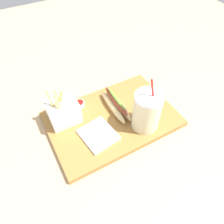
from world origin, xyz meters
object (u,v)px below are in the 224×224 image
at_px(ketchup_cup_1, 80,104).
at_px(napkin_stack, 98,135).
at_px(fries_basket, 63,112).
at_px(soda_cup, 147,111).
at_px(hot_dog_1, 116,104).

xyz_separation_m(ketchup_cup_1, napkin_stack, (-0.00, -0.16, -0.01)).
xyz_separation_m(fries_basket, ketchup_cup_1, (0.07, 0.04, -0.03)).
relative_size(fries_basket, ketchup_cup_1, 3.65).
xyz_separation_m(fries_basket, napkin_stack, (0.07, -0.12, -0.04)).
bearing_deg(ketchup_cup_1, fries_basket, -153.38).
bearing_deg(soda_cup, ketchup_cup_1, 129.80).
height_order(soda_cup, ketchup_cup_1, soda_cup).
bearing_deg(napkin_stack, ketchup_cup_1, 89.95).
relative_size(hot_dog_1, napkin_stack, 1.51).
height_order(fries_basket, ketchup_cup_1, fries_basket).
distance_m(ketchup_cup_1, napkin_stack, 0.16).
bearing_deg(hot_dog_1, napkin_stack, -145.58).
distance_m(soda_cup, fries_basket, 0.29).
bearing_deg(soda_cup, fries_basket, 145.98).
height_order(soda_cup, fries_basket, soda_cup).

